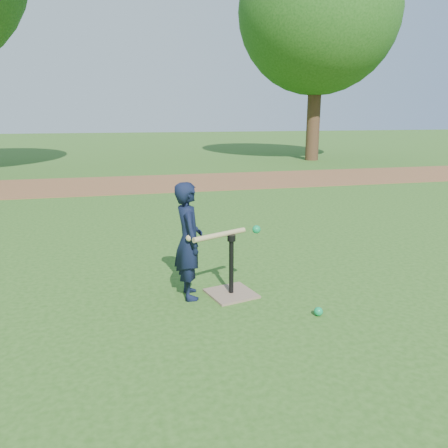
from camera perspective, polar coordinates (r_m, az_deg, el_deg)
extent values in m
plane|color=#285116|center=(4.25, -0.51, -10.04)|extent=(80.00, 80.00, 0.00)
cube|color=brown|center=(11.44, -9.24, 5.27)|extent=(24.00, 3.00, 0.01)
imported|color=black|center=(4.18, -4.64, -2.20)|extent=(0.27, 0.41, 1.13)
sphere|color=#0C8D4A|center=(4.04, 12.23, -11.10)|extent=(0.08, 0.08, 0.08)
cube|color=#836953|center=(4.39, 0.95, -9.05)|extent=(0.52, 0.52, 0.02)
cylinder|color=black|center=(4.29, 0.96, -5.50)|extent=(0.05, 0.05, 0.55)
cylinder|color=black|center=(4.20, 0.98, -1.83)|extent=(0.08, 0.08, 0.06)
cylinder|color=tan|center=(4.14, -0.55, -1.44)|extent=(0.57, 0.29, 0.05)
sphere|color=tan|center=(4.05, -4.56, -1.85)|extent=(0.06, 0.06, 0.06)
sphere|color=#0C8D4A|center=(4.16, 4.26, -0.70)|extent=(0.08, 0.08, 0.08)
cylinder|color=#382316|center=(17.42, 11.62, 13.80)|extent=(0.50, 0.50, 3.42)
sphere|color=#285B19|center=(17.78, 12.25, 25.45)|extent=(5.80, 5.80, 5.80)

